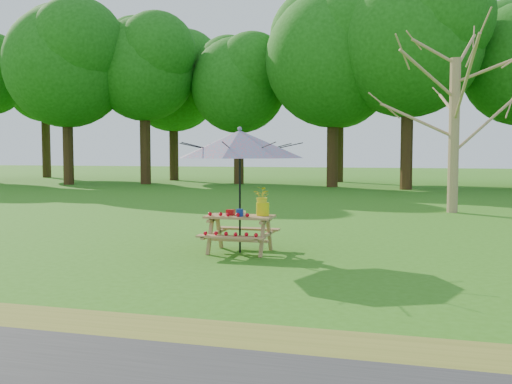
# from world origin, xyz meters

# --- Properties ---
(ground) EXTENTS (120.00, 120.00, 0.00)m
(ground) POSITION_xyz_m (0.00, 0.00, 0.00)
(ground) COLOR #327015
(ground) RESTS_ON ground
(drygrass_strip) EXTENTS (120.00, 1.20, 0.01)m
(drygrass_strip) POSITION_xyz_m (0.00, -2.80, 0.00)
(drygrass_strip) COLOR olive
(drygrass_strip) RESTS_ON ground
(treeline) EXTENTS (60.00, 12.00, 16.00)m
(treeline) POSITION_xyz_m (0.00, 22.00, 8.00)
(treeline) COLOR #17550E
(treeline) RESTS_ON ground
(picnic_table) EXTENTS (1.20, 1.32, 0.67)m
(picnic_table) POSITION_xyz_m (1.29, 1.87, 0.33)
(picnic_table) COLOR #A7784B
(picnic_table) RESTS_ON ground
(patio_umbrella) EXTENTS (2.39, 2.39, 2.26)m
(patio_umbrella) POSITION_xyz_m (1.29, 1.87, 1.95)
(patio_umbrella) COLOR black
(patio_umbrella) RESTS_ON ground
(produce_bins) EXTENTS (0.36, 0.39, 0.13)m
(produce_bins) POSITION_xyz_m (1.24, 1.86, 0.72)
(produce_bins) COLOR #B00E0E
(produce_bins) RESTS_ON picnic_table
(tomatoes_row) EXTENTS (0.77, 0.13, 0.07)m
(tomatoes_row) POSITION_xyz_m (1.14, 1.69, 0.71)
(tomatoes_row) COLOR red
(tomatoes_row) RESTS_ON picnic_table
(flower_bucket) EXTENTS (0.40, 0.37, 0.52)m
(flower_bucket) POSITION_xyz_m (1.68, 1.99, 0.95)
(flower_bucket) COLOR yellow
(flower_bucket) RESTS_ON picnic_table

